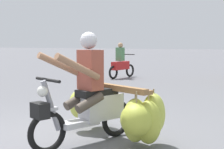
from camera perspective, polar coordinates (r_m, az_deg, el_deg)
ground_plane at (r=5.17m, az=-9.20°, el=-10.72°), size 120.00×120.00×0.00m
motorbike_main_loaded at (r=4.94m, az=-0.48°, el=-5.54°), size 1.76×1.99×1.58m
motorbike_distant_ahead_right at (r=13.31m, az=1.50°, el=1.82°), size 0.65×1.58×1.40m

